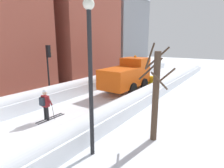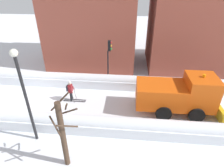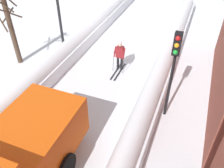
{
  "view_description": "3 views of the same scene",
  "coord_description": "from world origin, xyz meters",
  "views": [
    {
      "loc": [
        8.19,
        -2.84,
        4.36
      ],
      "look_at": [
        0.8,
        7.84,
        1.38
      ],
      "focal_mm": 29.65,
      "sensor_mm": 36.0,
      "label": 1
    },
    {
      "loc": [
        11.75,
        7.58,
        8.68
      ],
      "look_at": [
        -0.32,
        6.42,
        1.78
      ],
      "focal_mm": 29.94,
      "sensor_mm": 36.0,
      "label": 2
    },
    {
      "loc": [
        -4.2,
        13.88,
        7.83
      ],
      "look_at": [
        -1.08,
        5.93,
        1.15
      ],
      "focal_mm": 38.46,
      "sensor_mm": 36.0,
      "label": 3
    }
  ],
  "objects": [
    {
      "name": "street_lamp",
      "position": [
        3.81,
        2.13,
        3.62
      ],
      "size": [
        0.4,
        0.4,
        5.79
      ],
      "color": "black",
      "rests_on": "ground"
    },
    {
      "name": "plow_truck",
      "position": [
        0.13,
        11.26,
        1.48
      ],
      "size": [
        3.2,
        5.98,
        3.12
      ],
      "color": "#DB510F",
      "rests_on": "ground"
    },
    {
      "name": "traffic_light_pole",
      "position": [
        -3.58,
        5.85,
        2.9
      ],
      "size": [
        0.28,
        0.42,
        4.12
      ],
      "color": "black",
      "rests_on": "ground"
    },
    {
      "name": "ground_plane",
      "position": [
        0.0,
        10.0,
        0.0
      ],
      "size": [
        80.0,
        80.0,
        0.0
      ],
      "primitive_type": "plane",
      "color": "white"
    },
    {
      "name": "bare_tree_near",
      "position": [
        5.36,
        4.59,
        2.15
      ],
      "size": [
        1.44,
        1.38,
        4.33
      ],
      "color": "#473527",
      "rests_on": "ground"
    },
    {
      "name": "snowbank_left",
      "position": [
        -2.82,
        10.0,
        0.59
      ],
      "size": [
        1.1,
        36.0,
        1.26
      ],
      "color": "white",
      "rests_on": "ground"
    },
    {
      "name": "skier",
      "position": [
        -0.45,
        3.11,
        1.0
      ],
      "size": [
        0.62,
        1.8,
        1.81
      ],
      "color": "black",
      "rests_on": "ground"
    },
    {
      "name": "snowbank_right",
      "position": [
        2.82,
        10.0,
        0.55
      ],
      "size": [
        1.1,
        36.0,
        1.19
      ],
      "color": "white",
      "rests_on": "ground"
    }
  ]
}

